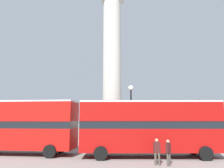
% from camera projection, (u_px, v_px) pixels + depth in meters
% --- Properties ---
extents(ground_plane, '(200.00, 200.00, 0.00)m').
position_uv_depth(ground_plane, '(112.00, 146.00, 21.75)').
color(ground_plane, gray).
extents(monument_column, '(5.52, 5.52, 19.86)m').
position_uv_depth(monument_column, '(112.00, 85.00, 22.89)').
color(monument_column, beige).
rests_on(monument_column, ground_plane).
extents(bus_a, '(10.90, 3.45, 4.31)m').
position_uv_depth(bus_a, '(149.00, 126.00, 15.77)').
color(bus_a, '#A80F0C').
rests_on(bus_a, ground_plane).
extents(bus_b, '(10.02, 2.77, 4.42)m').
position_uv_depth(bus_b, '(17.00, 125.00, 17.00)').
color(bus_b, '#B7140F').
rests_on(bus_b, ground_plane).
extents(equestrian_statue, '(3.83, 3.07, 5.48)m').
position_uv_depth(equestrian_statue, '(201.00, 130.00, 25.81)').
color(equestrian_statue, beige).
rests_on(equestrian_statue, ground_plane).
extents(street_lamp, '(0.49, 0.49, 6.08)m').
position_uv_depth(street_lamp, '(131.00, 110.00, 18.68)').
color(street_lamp, black).
rests_on(street_lamp, ground_plane).
extents(pedestrian_near_lamp, '(0.40, 0.44, 1.61)m').
position_uv_depth(pedestrian_near_lamp, '(168.00, 151.00, 12.75)').
color(pedestrian_near_lamp, '#4C473D').
rests_on(pedestrian_near_lamp, ground_plane).
extents(pedestrian_by_plinth, '(0.45, 0.22, 1.67)m').
position_uv_depth(pedestrian_by_plinth, '(157.00, 150.00, 12.90)').
color(pedestrian_by_plinth, '#4C473D').
rests_on(pedestrian_by_plinth, ground_plane).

